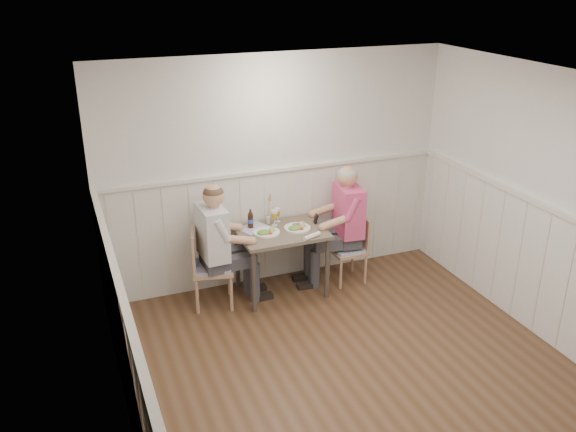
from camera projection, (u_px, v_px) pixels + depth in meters
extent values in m
plane|color=#4C301D|center=(366.00, 385.00, 5.36)|extent=(4.50, 4.50, 0.00)
cube|color=white|center=(276.00, 171.00, 6.81)|extent=(4.00, 0.04, 2.60)
cube|color=white|center=(118.00, 298.00, 4.20)|extent=(0.04, 4.50, 2.60)
cube|color=white|center=(568.00, 218.00, 5.54)|extent=(0.04, 4.50, 2.60)
cube|color=white|center=(383.00, 91.00, 4.38)|extent=(4.00, 4.50, 0.02)
cube|color=silver|center=(277.00, 225.00, 7.04)|extent=(3.98, 0.03, 1.30)
cube|color=silver|center=(129.00, 376.00, 4.45)|extent=(0.03, 4.48, 1.30)
cube|color=silver|center=(554.00, 281.00, 5.78)|extent=(0.03, 4.48, 1.30)
cube|color=silver|center=(277.00, 170.00, 6.77)|extent=(3.98, 0.06, 0.04)
cube|color=silver|center=(122.00, 295.00, 4.20)|extent=(0.06, 4.48, 0.04)
cube|color=silver|center=(565.00, 216.00, 5.52)|extent=(0.06, 4.48, 0.04)
cube|color=brown|center=(281.00, 232.00, 6.64)|extent=(0.94, 0.70, 0.04)
cylinder|color=#3F3833|center=(254.00, 282.00, 6.38)|extent=(0.05, 0.05, 0.71)
cylinder|color=#3F3833|center=(237.00, 258.00, 6.90)|extent=(0.05, 0.05, 0.71)
cylinder|color=#3F3833|center=(327.00, 268.00, 6.67)|extent=(0.05, 0.05, 0.71)
cylinder|color=#3F3833|center=(306.00, 247.00, 7.18)|extent=(0.05, 0.05, 0.71)
cube|color=tan|center=(347.00, 251.00, 7.02)|extent=(0.38, 0.38, 0.04)
cube|color=#616BAA|center=(348.00, 248.00, 7.01)|extent=(0.34, 0.34, 0.03)
cube|color=tan|center=(361.00, 232.00, 7.00)|extent=(0.03, 0.37, 0.39)
cylinder|color=tan|center=(365.00, 269.00, 7.01)|extent=(0.03, 0.03, 0.36)
cylinder|color=tan|center=(341.00, 274.00, 6.90)|extent=(0.03, 0.03, 0.36)
cylinder|color=tan|center=(353.00, 258.00, 7.29)|extent=(0.03, 0.03, 0.36)
cylinder|color=tan|center=(329.00, 263.00, 7.18)|extent=(0.03, 0.03, 0.36)
cube|color=tan|center=(213.00, 269.00, 6.50)|extent=(0.50, 0.50, 0.04)
cube|color=#616BAA|center=(212.00, 266.00, 6.48)|extent=(0.45, 0.45, 0.03)
cube|color=tan|center=(193.00, 250.00, 6.38)|extent=(0.12, 0.42, 0.44)
cylinder|color=tan|center=(197.00, 281.00, 6.72)|extent=(0.04, 0.04, 0.41)
cylinder|color=tan|center=(229.00, 278.00, 6.77)|extent=(0.04, 0.04, 0.41)
cylinder|color=tan|center=(197.00, 297.00, 6.39)|extent=(0.04, 0.04, 0.41)
cylinder|color=tan|center=(231.00, 294.00, 6.44)|extent=(0.04, 0.04, 0.41)
cube|color=#3F3F47|center=(345.00, 261.00, 7.11)|extent=(0.50, 0.46, 0.46)
cube|color=#3F3F47|center=(329.00, 240.00, 6.95)|extent=(0.47, 0.42, 0.13)
cube|color=#D8418B|center=(347.00, 210.00, 6.87)|extent=(0.30, 0.48, 0.56)
sphere|color=tan|center=(348.00, 176.00, 6.71)|extent=(0.23, 0.23, 0.23)
sphere|color=#A5A5A0|center=(349.00, 174.00, 6.70)|extent=(0.22, 0.22, 0.22)
cube|color=black|center=(316.00, 213.00, 6.78)|extent=(0.02, 0.07, 0.13)
cube|color=#3F3F47|center=(217.00, 286.00, 6.56)|extent=(0.47, 0.43, 0.46)
cube|color=#3F3F47|center=(234.00, 258.00, 6.53)|extent=(0.45, 0.39, 0.13)
cube|color=silver|center=(214.00, 232.00, 6.32)|extent=(0.27, 0.46, 0.56)
sphere|color=tan|center=(212.00, 196.00, 6.17)|extent=(0.22, 0.22, 0.22)
sphere|color=#4C3828|center=(212.00, 193.00, 6.15)|extent=(0.21, 0.21, 0.21)
cylinder|color=white|center=(297.00, 228.00, 6.67)|extent=(0.29, 0.29, 0.02)
ellipsoid|color=#3F722D|center=(295.00, 227.00, 6.62)|extent=(0.14, 0.12, 0.05)
sphere|color=tan|center=(302.00, 224.00, 6.69)|extent=(0.04, 0.04, 0.04)
cube|color=#904C51|center=(297.00, 224.00, 6.73)|extent=(0.09, 0.05, 0.01)
cylinder|color=white|center=(302.00, 223.00, 6.75)|extent=(0.06, 0.06, 0.03)
cylinder|color=white|center=(266.00, 232.00, 6.57)|extent=(0.29, 0.29, 0.02)
ellipsoid|color=#3F722D|center=(264.00, 231.00, 6.51)|extent=(0.14, 0.12, 0.05)
sphere|color=tan|center=(272.00, 229.00, 6.59)|extent=(0.04, 0.04, 0.04)
cylinder|color=silver|center=(278.00, 221.00, 6.86)|extent=(0.06, 0.06, 0.01)
cylinder|color=silver|center=(278.00, 218.00, 6.85)|extent=(0.01, 0.01, 0.07)
cone|color=gold|center=(278.00, 213.00, 6.83)|extent=(0.07, 0.07, 0.06)
cylinder|color=silver|center=(278.00, 209.00, 6.81)|extent=(0.07, 0.07, 0.03)
cylinder|color=silver|center=(275.00, 225.00, 6.77)|extent=(0.06, 0.06, 0.01)
cylinder|color=silver|center=(275.00, 222.00, 6.75)|extent=(0.01, 0.01, 0.08)
cone|color=gold|center=(274.00, 216.00, 6.72)|extent=(0.07, 0.07, 0.07)
cylinder|color=silver|center=(274.00, 212.00, 6.71)|extent=(0.07, 0.07, 0.03)
cylinder|color=black|center=(251.00, 221.00, 6.67)|extent=(0.06, 0.06, 0.16)
cone|color=black|center=(250.00, 213.00, 6.63)|extent=(0.06, 0.06, 0.04)
cylinder|color=black|center=(250.00, 211.00, 6.62)|extent=(0.02, 0.02, 0.03)
cylinder|color=#374BAF|center=(251.00, 221.00, 6.67)|extent=(0.06, 0.06, 0.04)
cylinder|color=white|center=(312.00, 236.00, 6.44)|extent=(0.22, 0.12, 0.05)
cylinder|color=silver|center=(268.00, 220.00, 6.81)|extent=(0.04, 0.04, 0.08)
cylinder|color=#D4B582|center=(268.00, 209.00, 6.75)|extent=(0.02, 0.02, 0.26)
cone|color=#D4B582|center=(268.00, 195.00, 6.69)|extent=(0.04, 0.04, 0.09)
cube|color=#616BAA|center=(254.00, 228.00, 6.69)|extent=(0.39, 0.36, 0.01)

